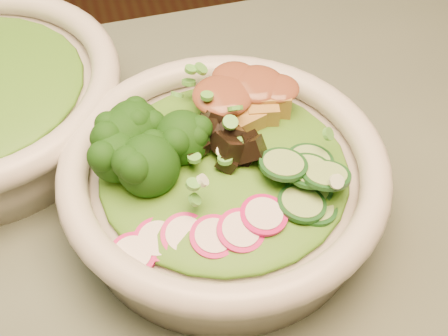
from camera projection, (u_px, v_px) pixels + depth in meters
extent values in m
cube|color=#505B4B|center=(247.00, 326.00, 0.49)|extent=(1.20, 0.80, 0.03)
cylinder|color=beige|center=(224.00, 193.00, 0.52)|extent=(0.24, 0.24, 0.05)
torus|color=beige|center=(224.00, 167.00, 0.50)|extent=(0.27, 0.27, 0.03)
ellipsoid|color=#2E6816|center=(224.00, 167.00, 0.50)|extent=(0.20, 0.20, 0.02)
ellipsoid|color=brown|center=(239.00, 92.00, 0.52)|extent=(0.07, 0.06, 0.02)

